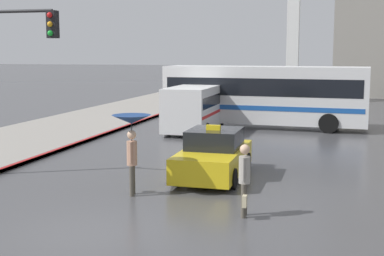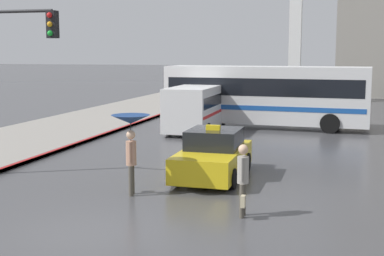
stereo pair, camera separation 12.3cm
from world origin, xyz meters
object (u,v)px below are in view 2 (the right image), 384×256
at_px(taxi, 213,156).
at_px(pedestrian_with_umbrella, 131,130).
at_px(traffic_light, 2,57).
at_px(ambulance_van, 197,106).
at_px(city_bus, 266,94).
at_px(pedestrian_man, 243,176).

bearing_deg(taxi, pedestrian_with_umbrella, 57.94).
relative_size(taxi, traffic_light, 0.74).
height_order(ambulance_van, traffic_light, traffic_light).
height_order(city_bus, pedestrian_with_umbrella, city_bus).
relative_size(city_bus, pedestrian_man, 6.04).
distance_m(pedestrian_with_umbrella, pedestrian_man, 3.58).
bearing_deg(pedestrian_man, ambulance_van, -161.80).
xyz_separation_m(pedestrian_man, traffic_light, (-7.86, 2.05, 2.76)).
xyz_separation_m(city_bus, traffic_light, (-6.27, -13.67, 1.99)).
bearing_deg(ambulance_van, pedestrian_with_umbrella, 96.81).
distance_m(pedestrian_man, traffic_light, 8.58).
distance_m(city_bus, pedestrian_with_umbrella, 14.69).
relative_size(pedestrian_with_umbrella, traffic_light, 0.41).
height_order(pedestrian_with_umbrella, traffic_light, traffic_light).
bearing_deg(city_bus, taxi, -176.85).
distance_m(city_bus, pedestrian_man, 15.83).
relative_size(ambulance_van, city_bus, 0.52).
distance_m(city_bus, traffic_light, 15.18).
xyz_separation_m(ambulance_van, traffic_light, (-3.13, -11.43, 2.52)).
height_order(ambulance_van, city_bus, city_bus).
relative_size(ambulance_van, pedestrian_man, 3.12).
bearing_deg(traffic_light, pedestrian_with_umbrella, -11.38).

